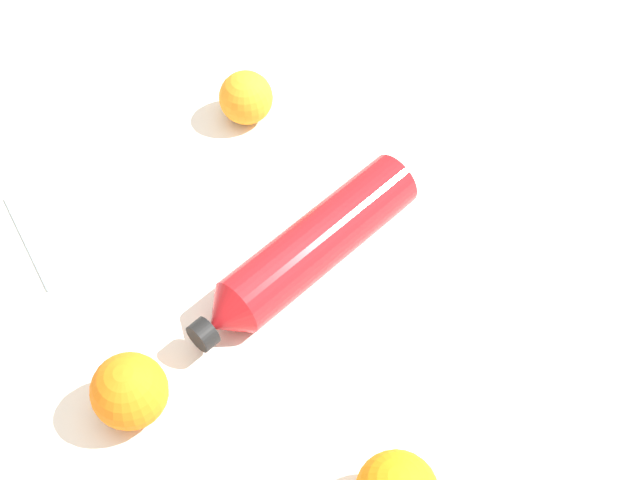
{
  "coord_description": "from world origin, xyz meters",
  "views": [
    {
      "loc": [
        -0.12,
        -0.64,
        0.9
      ],
      "look_at": [
        0.05,
        -0.02,
        0.03
      ],
      "focal_mm": 53.08,
      "sensor_mm": 36.0,
      "label": 1
    }
  ],
  "objects_px": {
    "orange_1": "(246,98)",
    "folded_napkin": "(73,223)",
    "orange_0": "(129,391)",
    "water_bottle": "(307,251)"
  },
  "relations": [
    {
      "from": "orange_0",
      "to": "folded_napkin",
      "type": "distance_m",
      "value": 0.27
    },
    {
      "from": "orange_1",
      "to": "folded_napkin",
      "type": "distance_m",
      "value": 0.27
    },
    {
      "from": "orange_0",
      "to": "orange_1",
      "type": "xyz_separation_m",
      "value": [
        0.21,
        0.38,
        -0.01
      ]
    },
    {
      "from": "orange_1",
      "to": "orange_0",
      "type": "bearing_deg",
      "value": -118.39
    },
    {
      "from": "orange_0",
      "to": "folded_napkin",
      "type": "bearing_deg",
      "value": 97.48
    },
    {
      "from": "water_bottle",
      "to": "orange_0",
      "type": "bearing_deg",
      "value": 0.07
    },
    {
      "from": "orange_0",
      "to": "folded_napkin",
      "type": "xyz_separation_m",
      "value": [
        -0.03,
        0.26,
        -0.04
      ]
    },
    {
      "from": "orange_1",
      "to": "folded_napkin",
      "type": "height_order",
      "value": "orange_1"
    },
    {
      "from": "water_bottle",
      "to": "folded_napkin",
      "type": "distance_m",
      "value": 0.29
    },
    {
      "from": "orange_1",
      "to": "folded_napkin",
      "type": "relative_size",
      "value": 0.45
    }
  ]
}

